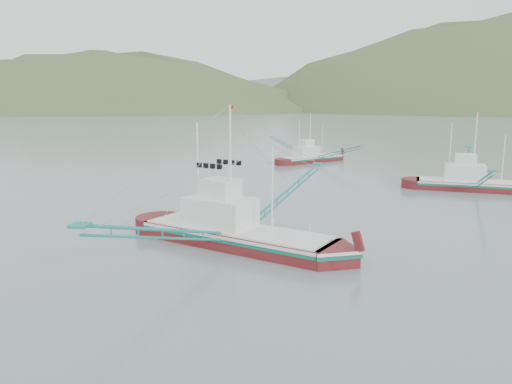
# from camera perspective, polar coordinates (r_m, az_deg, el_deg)

# --- Properties ---
(ground) EXTENTS (1200.00, 1200.00, 0.00)m
(ground) POSITION_cam_1_polar(r_m,az_deg,el_deg) (37.16, -1.24, -6.58)
(ground) COLOR slate
(ground) RESTS_ON ground
(main_boat) EXTENTS (15.86, 26.68, 11.39)m
(main_boat) POSITION_cam_1_polar(r_m,az_deg,el_deg) (37.67, -2.40, -2.64)
(main_boat) COLOR #530D10
(main_boat) RESTS_ON ground
(bg_boat_right) EXTENTS (14.11, 24.58, 10.04)m
(bg_boat_right) POSITION_cam_1_polar(r_m,az_deg,el_deg) (65.59, 23.76, 1.63)
(bg_boat_right) COLOR #530D10
(bg_boat_right) RESTS_ON ground
(bg_boat_far) EXTENTS (18.38, 18.70, 9.02)m
(bg_boat_far) POSITION_cam_1_polar(r_m,az_deg,el_deg) (86.99, 6.35, 4.69)
(bg_boat_far) COLOR #530D10
(bg_boat_far) RESTS_ON ground
(headland_left) EXTENTS (448.00, 308.00, 210.00)m
(headland_left) POSITION_cam_1_polar(r_m,az_deg,el_deg) (436.56, -17.73, 8.84)
(headland_left) COLOR #41542B
(headland_left) RESTS_ON ground
(ridge_distant) EXTENTS (960.00, 400.00, 240.00)m
(ridge_distant) POSITION_cam_1_polar(r_m,az_deg,el_deg) (595.65, 10.13, 9.57)
(ridge_distant) COLOR slate
(ridge_distant) RESTS_ON ground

